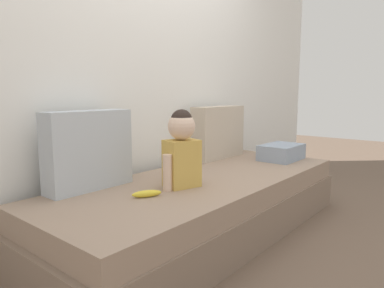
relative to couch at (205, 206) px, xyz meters
The scene contains 8 objects.
ground_plane 0.20m from the couch, ahead, with size 12.00×12.00×0.00m, color brown.
back_wall 1.20m from the couch, 90.00° to the left, with size 5.65×0.10×2.49m, color white.
couch is the anchor object (origin of this frame).
throw_pillow_left 0.89m from the couch, 151.32° to the left, with size 0.54×0.16×0.48m, color #B2BCC6.
throw_pillow_right 0.88m from the couch, 28.68° to the left, with size 0.59×0.16×0.46m, color #C1B29E.
toddler 0.53m from the couch, behind, with size 0.31×0.20×0.48m.
banana 0.62m from the couch, behind, with size 0.17×0.04×0.04m, color yellow.
folded_blanket 0.99m from the couch, ahead, with size 0.40×0.28×0.13m, color #8E9EB2.
Camera 1 is at (-1.87, -1.44, 0.99)m, focal length 32.72 mm.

